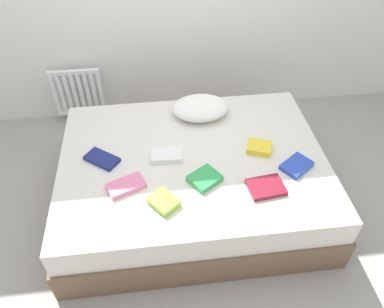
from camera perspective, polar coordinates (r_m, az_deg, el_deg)
name	(u,v)px	position (r m, az deg, el deg)	size (l,w,h in m)	color
ground_plane	(193,200)	(3.11, 0.11, -7.07)	(8.00, 8.00, 0.00)	#9E998E
bed	(193,180)	(2.92, 0.12, -3.99)	(2.00, 1.50, 0.50)	brown
radiator	(78,92)	(3.84, -17.17, 9.05)	(0.48, 0.04, 0.49)	white
pillow	(200,108)	(3.08, 1.29, 7.13)	(0.46, 0.35, 0.14)	white
textbook_pink	(126,186)	(2.55, -10.13, -4.82)	(0.25, 0.14, 0.04)	pink
textbook_yellow	(259,148)	(2.82, 10.33, 0.97)	(0.18, 0.15, 0.05)	yellow
textbook_blue	(296,166)	(2.75, 15.80, -1.73)	(0.22, 0.15, 0.04)	#2847B7
textbook_navy	(102,159)	(2.78, -13.71, -0.75)	(0.25, 0.13, 0.03)	navy
textbook_green	(205,178)	(2.56, 1.98, -3.77)	(0.20, 0.17, 0.04)	green
textbook_white	(167,156)	(2.72, -3.92, -0.26)	(0.23, 0.14, 0.05)	white
textbook_lime	(164,202)	(2.43, -4.37, -7.34)	(0.18, 0.15, 0.05)	#8CC638
textbook_maroon	(266,187)	(2.56, 11.34, -5.03)	(0.24, 0.18, 0.03)	maroon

